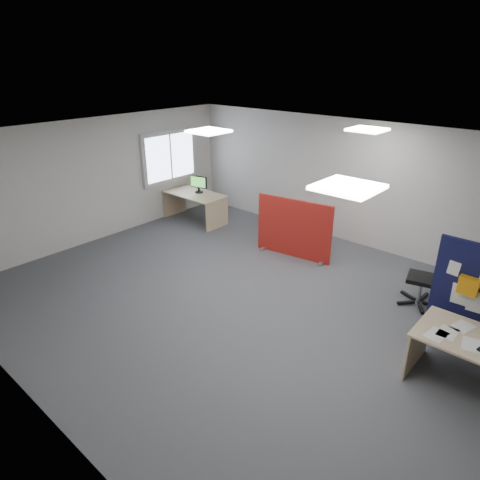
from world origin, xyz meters
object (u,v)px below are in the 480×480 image
Objects in this scene: red_divider at (294,229)px; second_desk at (196,200)px; office_chair at (431,273)px; monitor_second at (199,184)px.

second_desk is at bearing 169.09° from red_divider.
red_divider is 1.51× the size of office_chair.
office_chair is at bearing -16.88° from monitor_second.
monitor_second is 5.85m from office_chair.
red_divider is 3.05m from monitor_second.
red_divider is 3.60× the size of monitor_second.
monitor_second is at bearing 163.24° from office_chair.
second_desk is (-3.06, 0.12, -0.06)m from red_divider.
red_divider is at bearing -17.53° from monitor_second.
red_divider is 2.81m from office_chair.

